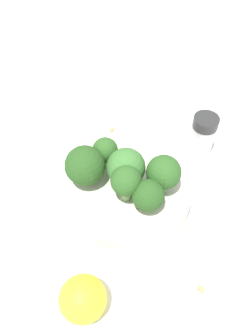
{
  "coord_description": "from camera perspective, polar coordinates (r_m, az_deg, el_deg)",
  "views": [
    {
      "loc": [
        0.07,
        0.28,
        0.44
      ],
      "look_at": [
        0.0,
        0.0,
        0.08
      ],
      "focal_mm": 35.0,
      "sensor_mm": 36.0,
      "label": 1
    }
  ],
  "objects": [
    {
      "name": "broccoli_floret_3",
      "position": [
        0.46,
        0.0,
        0.16
      ],
      "size": [
        0.05,
        0.05,
        0.06
      ],
      "color": "#84AD66",
      "rests_on": "bowl"
    },
    {
      "name": "almond_crumb_0",
      "position": [
        0.62,
        -2.46,
        6.84
      ],
      "size": [
        0.01,
        0.01,
        0.01
      ],
      "primitive_type": "cube",
      "rotation": [
        0.0,
        0.0,
        4.07
      ],
      "color": "tan",
      "rests_on": "ground_plane"
    },
    {
      "name": "broccoli_floret_0",
      "position": [
        0.44,
        3.87,
        -4.84
      ],
      "size": [
        0.04,
        0.04,
        0.05
      ],
      "color": "#8EB770",
      "rests_on": "bowl"
    },
    {
      "name": "ground_plane",
      "position": [
        0.52,
        0.0,
        -5.59
      ],
      "size": [
        3.0,
        3.0,
        0.0
      ],
      "primitive_type": "plane",
      "color": "white"
    },
    {
      "name": "lemon_wedge",
      "position": [
        0.43,
        -7.5,
        -21.64
      ],
      "size": [
        0.06,
        0.06,
        0.06
      ],
      "primitive_type": "sphere",
      "color": "yellow",
      "rests_on": "ground_plane"
    },
    {
      "name": "broccoli_floret_2",
      "position": [
        0.45,
        6.55,
        -0.84
      ],
      "size": [
        0.05,
        0.05,
        0.06
      ],
      "color": "#7A9E5B",
      "rests_on": "bowl"
    },
    {
      "name": "pepper_shaker",
      "position": [
        0.57,
        13.16,
        5.49
      ],
      "size": [
        0.04,
        0.04,
        0.08
      ],
      "color": "silver",
      "rests_on": "ground_plane"
    },
    {
      "name": "broccoli_floret_5",
      "position": [
        0.48,
        -3.63,
        2.98
      ],
      "size": [
        0.04,
        0.04,
        0.05
      ],
      "color": "#8EB770",
      "rests_on": "bowl"
    },
    {
      "name": "broccoli_floret_4",
      "position": [
        0.46,
        -7.15,
        0.36
      ],
      "size": [
        0.06,
        0.06,
        0.06
      ],
      "color": "#84AD66",
      "rests_on": "bowl"
    },
    {
      "name": "almond_crumb_1",
      "position": [
        0.47,
        12.99,
        -19.73
      ],
      "size": [
        0.01,
        0.01,
        0.01
      ],
      "primitive_type": "cube",
      "rotation": [
        0.0,
        0.0,
        2.33
      ],
      "color": "tan",
      "rests_on": "ground_plane"
    },
    {
      "name": "bowl",
      "position": [
        0.5,
        0.0,
        -4.04
      ],
      "size": [
        0.2,
        0.2,
        0.05
      ],
      "primitive_type": "cylinder",
      "color": "silver",
      "rests_on": "ground_plane"
    },
    {
      "name": "broccoli_floret_1",
      "position": [
        0.43,
        0.04,
        -2.37
      ],
      "size": [
        0.04,
        0.04,
        0.06
      ],
      "color": "#7A9E5B",
      "rests_on": "bowl"
    }
  ]
}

